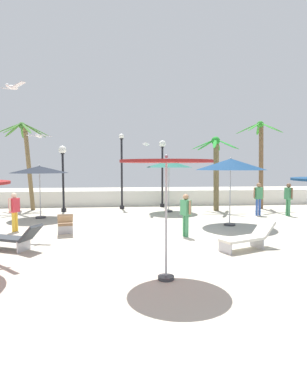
{
  "coord_description": "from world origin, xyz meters",
  "views": [
    {
      "loc": [
        -1.45,
        -10.91,
        2.55
      ],
      "look_at": [
        0.0,
        3.32,
        1.4
      ],
      "focal_mm": 29.64,
      "sensor_mm": 36.0,
      "label": 1
    }
  ],
  "objects_px": {
    "lamp_post_2": "(63,167)",
    "lounge_chair_1": "(248,237)",
    "patio_umbrella_2": "(169,164)",
    "palm_tree_1": "(216,164)",
    "guest_1": "(14,208)",
    "seagull_0": "(146,144)",
    "lounge_chair_2": "(13,238)",
    "guest_3": "(288,196)",
    "patio_umbrella_1": "(166,168)",
    "seagull_1": "(12,87)",
    "guest_0": "(186,211)",
    "seagull_2": "(39,136)",
    "palm_tree_2": "(26,153)",
    "patio_umbrella_3": "(39,170)",
    "patio_umbrella_4": "(231,165)",
    "lounge_chair_0": "(65,222)",
    "palm_tree_0": "(261,154)",
    "lamp_post_0": "(122,168)",
    "lamp_post_1": "(162,163)",
    "guest_2": "(259,196)"
  },
  "relations": [
    {
      "from": "lamp_post_2",
      "to": "lounge_chair_1",
      "type": "height_order",
      "value": "lamp_post_2"
    },
    {
      "from": "patio_umbrella_2",
      "to": "palm_tree_1",
      "type": "height_order",
      "value": "palm_tree_1"
    },
    {
      "from": "guest_1",
      "to": "seagull_0",
      "type": "height_order",
      "value": "seagull_0"
    },
    {
      "from": "lounge_chair_2",
      "to": "guest_3",
      "type": "xyz_separation_m",
      "value": [
        11.89,
        5.57,
        0.65
      ]
    },
    {
      "from": "patio_umbrella_1",
      "to": "guest_3",
      "type": "bearing_deg",
      "value": 48.41
    },
    {
      "from": "lamp_post_2",
      "to": "guest_3",
      "type": "bearing_deg",
      "value": -12.92
    },
    {
      "from": "patio_umbrella_1",
      "to": "seagull_1",
      "type": "distance_m",
      "value": 5.59
    },
    {
      "from": "guest_0",
      "to": "seagull_2",
      "type": "relative_size",
      "value": 1.64
    },
    {
      "from": "patio_umbrella_1",
      "to": "palm_tree_2",
      "type": "distance_m",
      "value": 13.85
    },
    {
      "from": "palm_tree_2",
      "to": "seagull_0",
      "type": "bearing_deg",
      "value": -14.0
    },
    {
      "from": "patio_umbrella_3",
      "to": "patio_umbrella_4",
      "type": "bearing_deg",
      "value": -18.22
    },
    {
      "from": "palm_tree_1",
      "to": "palm_tree_2",
      "type": "distance_m",
      "value": 11.0
    },
    {
      "from": "palm_tree_1",
      "to": "guest_3",
      "type": "relative_size",
      "value": 2.51
    },
    {
      "from": "palm_tree_2",
      "to": "guest_0",
      "type": "height_order",
      "value": "palm_tree_2"
    },
    {
      "from": "patio_umbrella_3",
      "to": "patio_umbrella_4",
      "type": "distance_m",
      "value": 9.12
    },
    {
      "from": "patio_umbrella_3",
      "to": "palm_tree_1",
      "type": "height_order",
      "value": "palm_tree_1"
    },
    {
      "from": "lounge_chair_0",
      "to": "guest_0",
      "type": "distance_m",
      "value": 4.73
    },
    {
      "from": "palm_tree_0",
      "to": "lamp_post_0",
      "type": "relative_size",
      "value": 1.17
    },
    {
      "from": "lounge_chair_1",
      "to": "seagull_0",
      "type": "xyz_separation_m",
      "value": [
        -2.49,
        8.16,
        3.39
      ]
    },
    {
      "from": "seagull_0",
      "to": "patio_umbrella_2",
      "type": "bearing_deg",
      "value": 4.4
    },
    {
      "from": "seagull_1",
      "to": "lamp_post_1",
      "type": "bearing_deg",
      "value": 59.99
    },
    {
      "from": "lamp_post_0",
      "to": "guest_0",
      "type": "height_order",
      "value": "lamp_post_0"
    },
    {
      "from": "lamp_post_2",
      "to": "seagull_0",
      "type": "xyz_separation_m",
      "value": [
        4.63,
        -0.76,
        1.24
      ]
    },
    {
      "from": "guest_1",
      "to": "seagull_2",
      "type": "distance_m",
      "value": 3.17
    },
    {
      "from": "patio_umbrella_2",
      "to": "guest_3",
      "type": "height_order",
      "value": "patio_umbrella_2"
    },
    {
      "from": "palm_tree_0",
      "to": "lamp_post_1",
      "type": "relative_size",
      "value": 1.26
    },
    {
      "from": "lounge_chair_1",
      "to": "guest_2",
      "type": "relative_size",
      "value": 1.14
    },
    {
      "from": "lounge_chair_2",
      "to": "seagull_2",
      "type": "distance_m",
      "value": 3.8
    },
    {
      "from": "lamp_post_0",
      "to": "lounge_chair_1",
      "type": "height_order",
      "value": "lamp_post_0"
    },
    {
      "from": "lamp_post_1",
      "to": "guest_0",
      "type": "xyz_separation_m",
      "value": [
        -0.25,
        -8.55,
        -1.83
      ]
    },
    {
      "from": "palm_tree_0",
      "to": "seagull_1",
      "type": "bearing_deg",
      "value": -143.37
    },
    {
      "from": "lamp_post_1",
      "to": "seagull_2",
      "type": "relative_size",
      "value": 4.39
    },
    {
      "from": "palm_tree_2",
      "to": "lamp_post_1",
      "type": "bearing_deg",
      "value": 4.32
    },
    {
      "from": "patio_umbrella_4",
      "to": "seagull_2",
      "type": "relative_size",
      "value": 3.15
    },
    {
      "from": "palm_tree_2",
      "to": "guest_0",
      "type": "relative_size",
      "value": 3.27
    },
    {
      "from": "patio_umbrella_3",
      "to": "seagull_2",
      "type": "xyz_separation_m",
      "value": [
        1.08,
        -4.23,
        1.26
      ]
    },
    {
      "from": "guest_0",
      "to": "guest_2",
      "type": "relative_size",
      "value": 0.91
    },
    {
      "from": "patio_umbrella_4",
      "to": "lamp_post_1",
      "type": "distance_m",
      "value": 6.89
    },
    {
      "from": "lounge_chair_0",
      "to": "guest_1",
      "type": "height_order",
      "value": "guest_1"
    },
    {
      "from": "lamp_post_0",
      "to": "lounge_chair_2",
      "type": "relative_size",
      "value": 2.31
    },
    {
      "from": "palm_tree_0",
      "to": "guest_3",
      "type": "distance_m",
      "value": 3.72
    },
    {
      "from": "lamp_post_0",
      "to": "lounge_chair_2",
      "type": "distance_m",
      "value": 9.95
    },
    {
      "from": "lounge_chair_0",
      "to": "palm_tree_1",
      "type": "bearing_deg",
      "value": 34.64
    },
    {
      "from": "patio_umbrella_3",
      "to": "palm_tree_2",
      "type": "xyz_separation_m",
      "value": [
        -1.49,
        3.1,
        0.98
      ]
    },
    {
      "from": "palm_tree_2",
      "to": "lamp_post_2",
      "type": "distance_m",
      "value": 2.56
    },
    {
      "from": "patio_umbrella_1",
      "to": "patio_umbrella_3",
      "type": "bearing_deg",
      "value": 118.68
    },
    {
      "from": "patio_umbrella_3",
      "to": "lamp_post_1",
      "type": "height_order",
      "value": "lamp_post_1"
    },
    {
      "from": "patio_umbrella_3",
      "to": "guest_3",
      "type": "distance_m",
      "value": 12.66
    },
    {
      "from": "guest_0",
      "to": "guest_1",
      "type": "xyz_separation_m",
      "value": [
        -6.49,
        1.6,
        -0.03
      ]
    },
    {
      "from": "palm_tree_1",
      "to": "palm_tree_2",
      "type": "relative_size",
      "value": 0.84
    }
  ]
}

